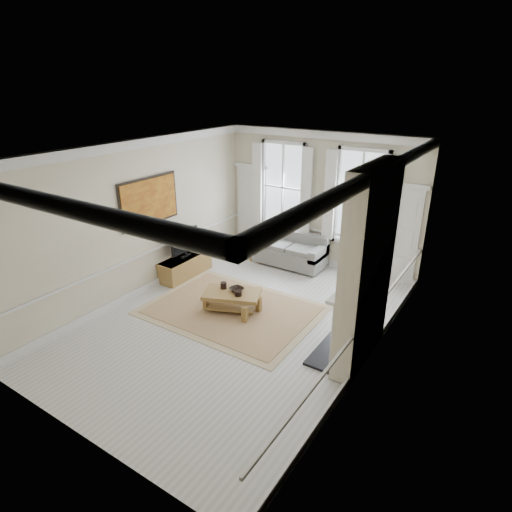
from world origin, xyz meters
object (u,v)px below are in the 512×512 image
Objects in this scene: side_table at (259,246)px; tv_stand at (186,266)px; sofa at (292,252)px; coffee_table at (232,296)px.

side_table is 2.06m from tv_stand.
sofa is 2.76m from tv_stand.
sofa reaches higher than coffee_table.
sofa is 2.81m from coffee_table.
side_table is (-0.87, -0.23, 0.05)m from sofa.
sofa is at bearing 15.01° from side_table.
sofa is at bearing 47.67° from tv_stand.
sofa is at bearing 69.66° from coffee_table.
tv_stand is at bearing 136.00° from coffee_table.
side_table is at bearing -164.99° from sofa.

